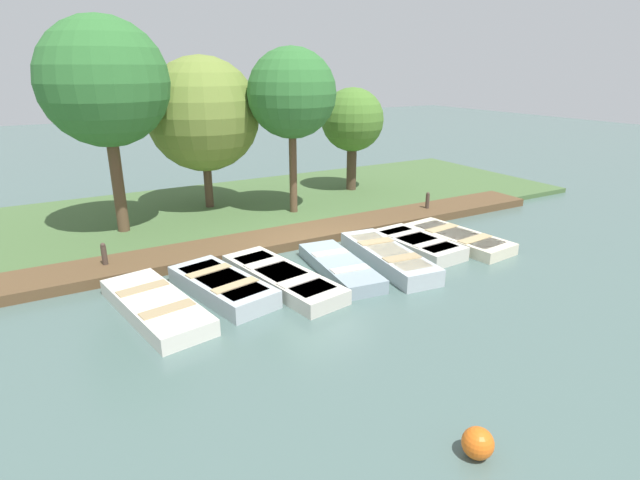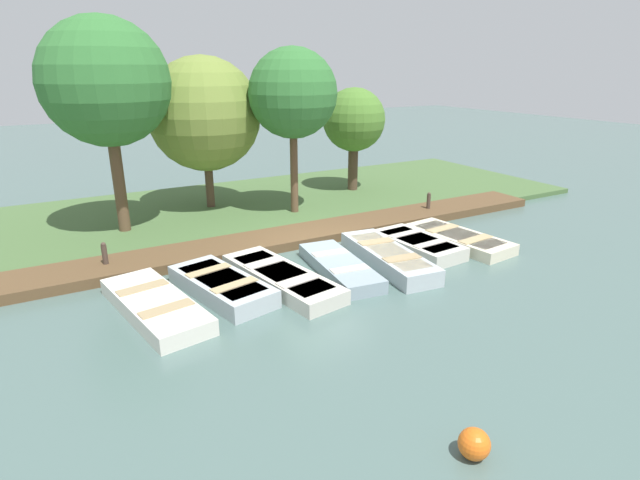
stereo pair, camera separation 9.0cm
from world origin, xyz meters
The scene contains 17 objects.
ground_plane centered at (0.00, 0.00, 0.00)m, with size 80.00×80.00×0.00m, color #4C6660.
shore_bank centered at (-5.00, 0.00, 0.09)m, with size 8.00×24.00×0.17m.
dock_walkway centered at (-1.21, 0.00, 0.13)m, with size 1.50×17.57×0.26m.
rowboat_0 centered at (1.45, -4.83, 0.18)m, with size 3.48×1.72×0.37m.
rowboat_1 centered at (1.26, -3.32, 0.21)m, with size 3.05×1.76×0.43m.
rowboat_2 centered at (1.44, -1.94, 0.18)m, with size 3.73×1.72×0.36m.
rowboat_3 centered at (1.51, -0.38, 0.17)m, with size 3.17×1.38×0.35m.
rowboat_4 centered at (1.67, 0.98, 0.22)m, with size 3.51×1.40×0.44m.
rowboat_5 centered at (1.27, 2.29, 0.20)m, with size 2.69×1.43×0.40m.
rowboat_6 centered at (1.37, 3.70, 0.16)m, with size 3.26×1.57×0.34m.
mooring_post_near centered at (-1.29, -5.41, 0.41)m, with size 0.13×0.13×0.82m.
mooring_post_far centered at (-1.29, 4.88, 0.41)m, with size 0.13×0.13×0.82m.
buoy centered at (7.64, -2.08, 0.21)m, with size 0.42×0.42×0.42m.
park_tree_far_left centered at (-4.13, -4.51, 4.41)m, with size 3.50×3.50×6.19m.
park_tree_left centered at (-5.48, -1.41, 3.33)m, with size 3.75×3.75×5.22m.
park_tree_center centered at (-3.44, 0.87, 4.02)m, with size 2.82×2.82×5.46m.
park_tree_right centered at (-5.20, 4.34, 2.86)m, with size 2.40×2.40×4.11m.
Camera 1 is at (11.17, -6.48, 4.86)m, focal length 28.00 mm.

